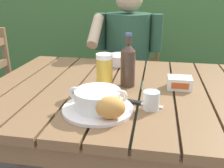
{
  "coord_description": "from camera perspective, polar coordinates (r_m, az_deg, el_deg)",
  "views": [
    {
      "loc": [
        0.13,
        -1.08,
        1.17
      ],
      "look_at": [
        -0.04,
        -0.15,
        0.82
      ],
      "focal_mm": 40.66,
      "sensor_mm": 36.0,
      "label": 1
    }
  ],
  "objects": [
    {
      "name": "person_eating",
      "position": [
        1.86,
        3.35,
        6.48
      ],
      "size": [
        0.48,
        0.47,
        1.22
      ],
      "color": "#284D38",
      "rests_on": "ground_plane"
    },
    {
      "name": "beer_glass",
      "position": [
        1.1,
        -1.71,
        2.59
      ],
      "size": [
        0.07,
        0.07,
        0.17
      ],
      "color": "gold",
      "rests_on": "dining_table"
    },
    {
      "name": "dining_table",
      "position": [
        1.2,
        2.95,
        -4.72
      ],
      "size": [
        1.29,
        0.95,
        0.75
      ],
      "color": "brown",
      "rests_on": "ground_plane"
    },
    {
      "name": "soup_bowl",
      "position": [
        0.93,
        -3.23,
        -3.27
      ],
      "size": [
        0.22,
        0.17,
        0.08
      ],
      "color": "white",
      "rests_on": "serving_plate"
    },
    {
      "name": "table_knife",
      "position": [
        1.0,
        6.5,
        -4.35
      ],
      "size": [
        0.14,
        0.05,
        0.01
      ],
      "color": "silver",
      "rests_on": "dining_table"
    },
    {
      "name": "chair_near_diner",
      "position": [
        2.13,
        3.94,
        1.09
      ],
      "size": [
        0.47,
        0.45,
        0.93
      ],
      "color": "brown",
      "rests_on": "ground_plane"
    },
    {
      "name": "hedge_backdrop",
      "position": [
        2.96,
        4.78,
        16.21
      ],
      "size": [
        4.08,
        0.87,
        2.3
      ],
      "color": "#406C37",
      "rests_on": "ground_plane"
    },
    {
      "name": "bread_roll",
      "position": [
        0.86,
        -0.31,
        -5.31
      ],
      "size": [
        0.11,
        0.09,
        0.08
      ],
      "color": "#CC8C42",
      "rests_on": "serving_plate"
    },
    {
      "name": "serving_plate",
      "position": [
        0.95,
        -3.18,
        -5.59
      ],
      "size": [
        0.26,
        0.26,
        0.01
      ],
      "color": "white",
      "rests_on": "dining_table"
    },
    {
      "name": "diner_bowl",
      "position": [
        1.52,
        1.94,
        5.51
      ],
      "size": [
        0.15,
        0.15,
        0.06
      ],
      "color": "white",
      "rests_on": "dining_table"
    },
    {
      "name": "water_glass_small",
      "position": [
        0.96,
        8.79,
        -3.67
      ],
      "size": [
        0.06,
        0.06,
        0.07
      ],
      "color": "silver",
      "rests_on": "dining_table"
    },
    {
      "name": "butter_tub",
      "position": [
        1.18,
        14.94,
        0.26
      ],
      "size": [
        0.11,
        0.08,
        0.05
      ],
      "color": "white",
      "rests_on": "dining_table"
    },
    {
      "name": "beer_bottle",
      "position": [
        1.15,
        3.61,
        4.45
      ],
      "size": [
        0.07,
        0.07,
        0.25
      ],
      "color": "#423025",
      "rests_on": "dining_table"
    }
  ]
}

